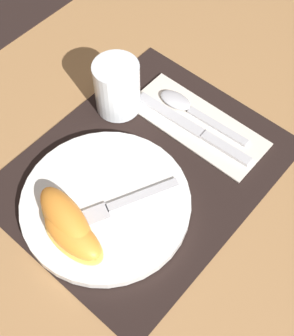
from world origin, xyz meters
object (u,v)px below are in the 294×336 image
object	(u,v)px
citrus_wedge_0	(66,219)
juice_glass	(117,90)
knife	(195,129)
fork	(112,207)
plate	(107,205)
citrus_wedge_1	(73,236)
spoon	(187,107)

from	to	relation	value
citrus_wedge_0	juice_glass	bearing A→B (deg)	25.32
knife	fork	size ratio (longest dim) A/B	1.28
fork	citrus_wedge_0	world-z (taller)	citrus_wedge_0
plate	citrus_wedge_1	world-z (taller)	citrus_wedge_1
juice_glass	citrus_wedge_1	size ratio (longest dim) A/B	0.89
knife	spoon	size ratio (longest dim) A/B	1.28
fork	citrus_wedge_1	distance (m)	0.07
spoon	juice_glass	bearing A→B (deg)	126.56
spoon	citrus_wedge_0	size ratio (longest dim) A/B	1.36
juice_glass	knife	bearing A→B (deg)	-72.43
knife	fork	bearing A→B (deg)	179.92
juice_glass	spoon	bearing A→B (deg)	-53.44
plate	juice_glass	size ratio (longest dim) A/B	2.70
juice_glass	knife	world-z (taller)	juice_glass
fork	spoon	bearing A→B (deg)	9.85
juice_glass	knife	xyz separation A→B (m)	(0.04, -0.14, -0.04)
fork	knife	bearing A→B (deg)	-0.08
fork	citrus_wedge_0	size ratio (longest dim) A/B	1.36
plate	knife	world-z (taller)	plate
fork	plate	bearing A→B (deg)	78.06
knife	citrus_wedge_0	world-z (taller)	citrus_wedge_0
spoon	citrus_wedge_1	bearing A→B (deg)	-173.49
plate	citrus_wedge_0	size ratio (longest dim) A/B	1.97
plate	knife	xyz separation A→B (m)	(0.20, -0.01, -0.00)
spoon	fork	distance (m)	0.24
plate	fork	world-z (taller)	fork
fork	citrus_wedge_0	xyz separation A→B (m)	(-0.06, 0.03, 0.01)
juice_glass	citrus_wedge_0	size ratio (longest dim) A/B	0.73
citrus_wedge_0	citrus_wedge_1	size ratio (longest dim) A/B	1.22
knife	spoon	distance (m)	0.05
spoon	citrus_wedge_0	world-z (taller)	citrus_wedge_0
spoon	fork	bearing A→B (deg)	-170.15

